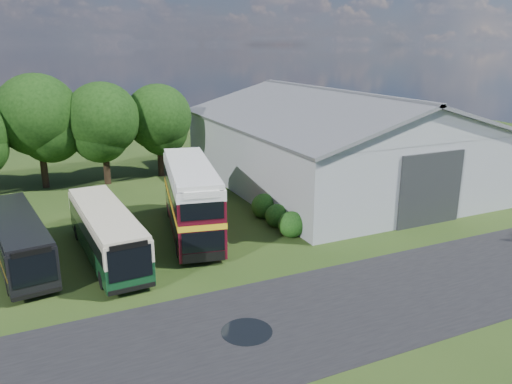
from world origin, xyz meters
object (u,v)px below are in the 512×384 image
bus_maroon_double (191,199)px  storage_shed (332,136)px  bus_green_single (107,232)px  bus_dark_single (18,240)px

bus_maroon_double → storage_shed: bearing=35.9°
bus_green_single → bus_dark_single: size_ratio=1.04×
storage_shed → bus_dark_single: 26.33m
storage_shed → bus_maroon_double: storage_shed is taller
storage_shed → bus_maroon_double: 16.58m
storage_shed → bus_maroon_double: (-14.97, -6.86, -1.87)m
bus_maroon_double → bus_dark_single: bearing=-165.4°
storage_shed → bus_green_single: 22.43m
bus_green_single → bus_maroon_double: 5.89m
bus_dark_single → bus_maroon_double: bearing=-4.2°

